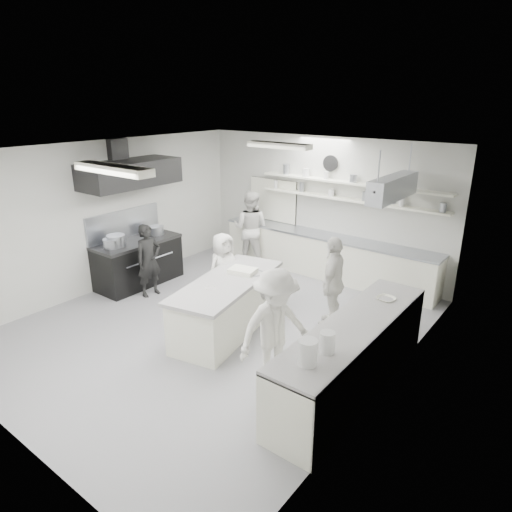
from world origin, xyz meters
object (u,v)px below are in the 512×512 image
Objects in this scene: stove at (138,263)px; back_counter at (324,256)px; right_counter at (352,357)px; cook_stove at (149,260)px; cook_back at (251,228)px; prep_island at (228,306)px.

back_counter reaches higher than stove.
right_counter is (2.35, -3.40, 0.01)m from back_counter.
back_counter is 3.79m from cook_stove.
stove is at bearing 76.87° from cook_stove.
cook_back reaches higher than cook_stove.
back_counter is 2.13× the size of prep_island.
cook_stove is 0.83× the size of cook_back.
back_counter is at bearing 43.99° from stove.
cook_back reaches higher than right_counter.
stove is at bearing -136.01° from back_counter.
cook_stove is 2.68m from cook_back.
cook_stove is (-4.59, 0.36, 0.26)m from right_counter.
back_counter is 1.52× the size of right_counter.
right_counter reaches higher than stove.
back_counter is 4.13m from right_counter.
cook_stove reaches higher than stove.
prep_island is at bearing 104.17° from cook_back.
cook_stove reaches higher than back_counter.
prep_island is at bearing -90.99° from back_counter.
right_counter is 4.61m from cook_stove.
stove is 0.36× the size of back_counter.
cook_back reaches higher than prep_island.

